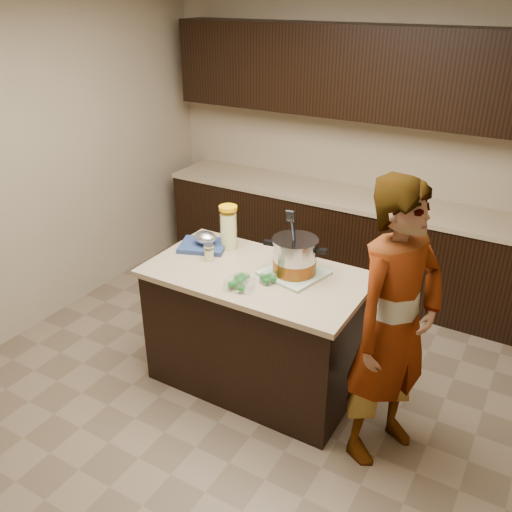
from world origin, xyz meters
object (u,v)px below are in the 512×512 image
Objects in this scene: island at (256,329)px; person at (394,327)px; stock_pot at (295,258)px; lemonade_pitcher at (229,229)px.

island is 1.08m from person.
island is 3.42× the size of stock_pot.
person is (1.34, -0.37, -0.16)m from lemonade_pitcher.
stock_pot is 0.24× the size of person.
person is at bearing -27.22° from stock_pot.
person is at bearing -7.94° from island.
island is 0.73m from lemonade_pitcher.
stock_pot is (0.23, 0.10, 0.57)m from island.
person reaches higher than island.
stock_pot is at bearing -12.41° from lemonade_pitcher.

